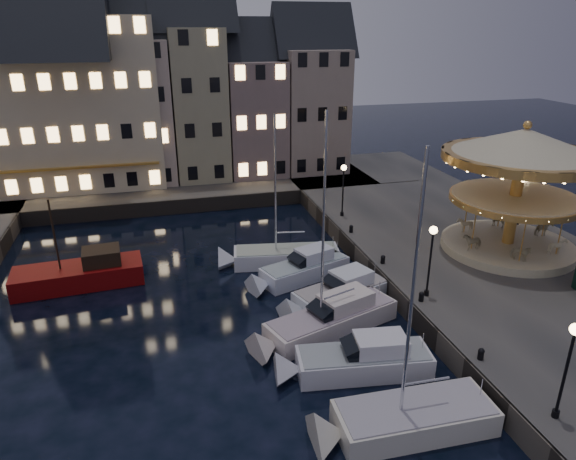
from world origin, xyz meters
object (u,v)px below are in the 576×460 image
object	(u,v)px
motorboat_b	(355,362)
motorboat_e	(300,271)
motorboat_f	(278,257)
bollard_a	(481,353)
red_fishing_boat	(82,274)
bollard_c	(383,259)
carousel	(520,167)
streetlamp_a	(569,358)
streetlamp_c	(343,183)
motorboat_c	(326,321)
streetlamp_b	(431,251)
bollard_d	(351,228)
motorboat_a	(401,421)
bollard_b	(421,296)
streetlamp_d	(523,196)
motorboat_d	(336,296)

from	to	relation	value
motorboat_b	motorboat_e	xyz separation A→B (m)	(0.17, 10.00, -0.00)
motorboat_e	motorboat_f	distance (m)	2.76
bollard_a	red_fishing_boat	bearing A→B (deg)	141.07
bollard_c	carousel	world-z (taller)	carousel
streetlamp_a	carousel	world-z (taller)	carousel
motorboat_e	streetlamp_c	bearing A→B (deg)	52.62
bollard_c	red_fishing_boat	bearing A→B (deg)	166.26
red_fishing_boat	carousel	bearing A→B (deg)	-9.66
motorboat_e	carousel	world-z (taller)	carousel
motorboat_e	motorboat_c	bearing A→B (deg)	-93.18
streetlamp_b	motorboat_e	distance (m)	8.98
streetlamp_a	bollard_d	bearing A→B (deg)	91.72
streetlamp_a	streetlamp_c	size ratio (longest dim) A/B	1.00
bollard_a	carousel	world-z (taller)	carousel
motorboat_b	motorboat_a	bearing A→B (deg)	-84.28
streetlamp_b	motorboat_f	xyz separation A→B (m)	(-6.45, 8.74, -3.49)
motorboat_c	carousel	xyz separation A→B (m)	(14.45, 4.52, 6.34)
streetlamp_b	carousel	size ratio (longest dim) A/B	0.42
bollard_b	bollard_d	bearing A→B (deg)	90.00
motorboat_c	streetlamp_b	bearing A→B (deg)	1.72
streetlamp_c	bollard_a	distance (m)	19.66
bollard_a	bollard_b	bearing A→B (deg)	90.00
streetlamp_a	streetlamp_b	distance (m)	10.00
streetlamp_d	carousel	distance (m)	4.92
bollard_c	streetlamp_c	bearing A→B (deg)	86.19
motorboat_b	motorboat_c	size ratio (longest dim) A/B	0.65
streetlamp_a	motorboat_b	world-z (taller)	streetlamp_a
streetlamp_c	red_fishing_boat	world-z (taller)	red_fishing_boat
motorboat_d	motorboat_e	bearing A→B (deg)	107.09
bollard_d	motorboat_e	size ratio (longest dim) A/B	0.08
bollard_d	motorboat_a	world-z (taller)	motorboat_a
motorboat_b	red_fishing_boat	distance (m)	18.65
streetlamp_c	motorboat_e	bearing A→B (deg)	-127.38
streetlamp_b	bollard_b	world-z (taller)	streetlamp_b
bollard_c	motorboat_c	xyz separation A→B (m)	(-5.40, -4.68, -0.92)
streetlamp_a	streetlamp_c	world-z (taller)	same
streetlamp_a	bollard_a	xyz separation A→B (m)	(-0.60, 4.00, -2.41)
streetlamp_d	motorboat_c	xyz separation A→B (m)	(-17.30, -7.18, -3.34)
streetlamp_b	motorboat_d	xyz separation A→B (m)	(-4.51, 2.38, -3.38)
streetlamp_c	motorboat_c	world-z (taller)	motorboat_c
streetlamp_d	motorboat_b	size ratio (longest dim) A/B	0.56
motorboat_c	carousel	world-z (taller)	motorboat_c
streetlamp_c	streetlamp_d	distance (m)	13.04
bollard_c	motorboat_a	bearing A→B (deg)	-111.23
streetlamp_a	carousel	bearing A→B (deg)	59.49
bollard_c	bollard_a	bearing A→B (deg)	-90.00
streetlamp_d	motorboat_b	xyz separation A→B (m)	(-17.12, -10.90, -3.38)
bollard_a	bollard_d	world-z (taller)	same
bollard_c	red_fishing_boat	distance (m)	19.21
bollard_c	carousel	distance (m)	10.55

